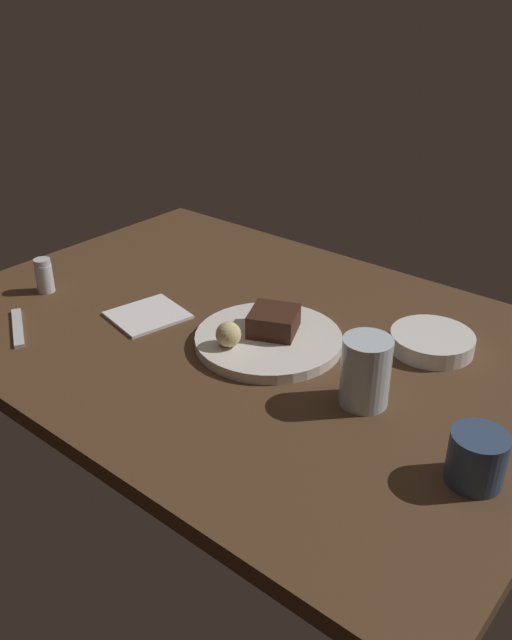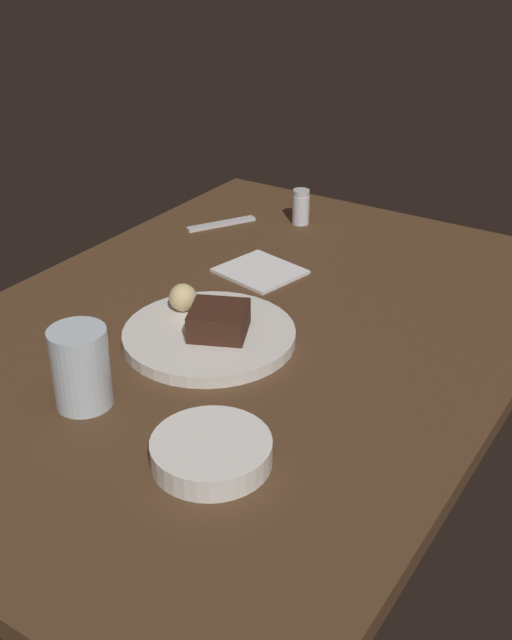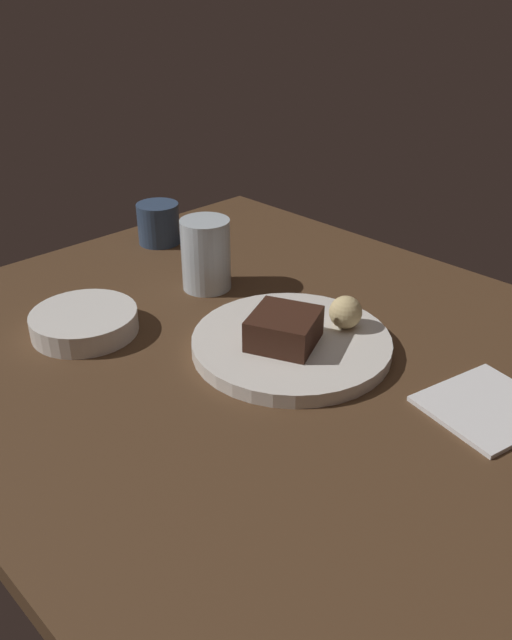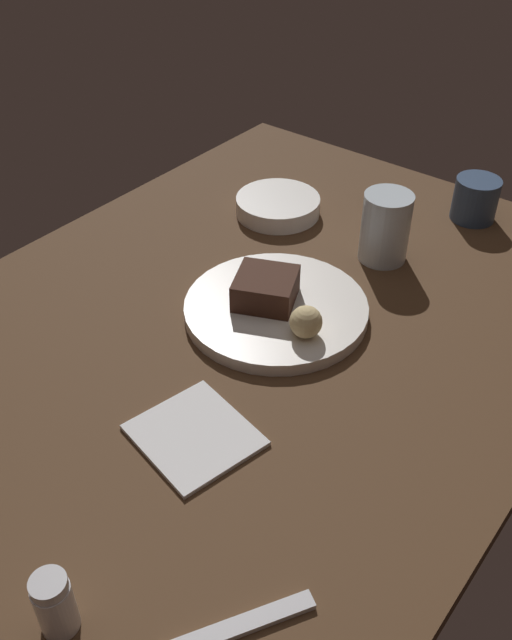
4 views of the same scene
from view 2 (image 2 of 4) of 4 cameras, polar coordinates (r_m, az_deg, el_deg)
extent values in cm
cube|color=#4C331E|center=(124.13, -0.95, -1.04)|extent=(120.00, 84.00, 3.00)
cylinder|color=white|center=(119.00, -3.46, -1.15)|extent=(26.56, 26.56, 1.91)
cube|color=#381E14|center=(116.87, -2.82, -0.01)|extent=(10.99, 11.08, 4.19)
sphere|color=#DBC184|center=(123.54, -5.40, 1.65)|extent=(4.49, 4.49, 4.49)
cylinder|color=silver|center=(162.24, 3.31, 8.11)|extent=(3.60, 3.60, 6.07)
cylinder|color=silver|center=(161.00, 3.35, 9.32)|extent=(3.42, 3.42, 1.20)
cylinder|color=silver|center=(104.78, -12.76, -3.43)|extent=(7.73, 7.73, 11.28)
cylinder|color=white|center=(94.57, -3.31, -9.63)|extent=(14.77, 14.77, 3.15)
cube|color=silver|center=(161.99, -2.57, 7.08)|extent=(13.84, 9.16, 0.70)
cube|color=white|center=(140.82, 0.30, 3.61)|extent=(14.99, 15.85, 0.60)
camera|label=1|loc=(1.44, -53.47, 18.18)|focal=37.08mm
camera|label=3|loc=(1.33, 31.07, 18.28)|focal=35.89mm
camera|label=4|loc=(1.83, -4.30, 29.60)|focal=39.45mm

